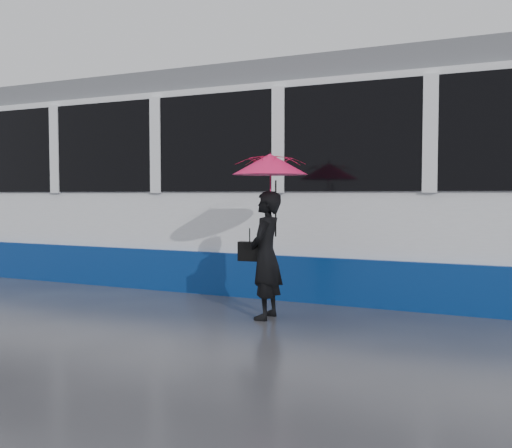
% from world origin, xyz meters
% --- Properties ---
extents(ground, '(90.00, 90.00, 0.00)m').
position_xyz_m(ground, '(0.00, 0.00, 0.00)').
color(ground, '#292A2E').
rests_on(ground, ground).
extents(rails, '(34.00, 1.51, 0.02)m').
position_xyz_m(rails, '(0.00, 2.50, 0.01)').
color(rails, '#3F3D38').
rests_on(rails, ground).
extents(tram, '(26.00, 2.56, 3.35)m').
position_xyz_m(tram, '(-3.24, 2.50, 1.64)').
color(tram, white).
rests_on(tram, ground).
extents(woman, '(0.39, 0.57, 1.49)m').
position_xyz_m(woman, '(0.58, 0.12, 0.75)').
color(woman, black).
rests_on(woman, ground).
extents(umbrella, '(0.93, 0.93, 1.01)m').
position_xyz_m(umbrella, '(0.63, 0.12, 1.64)').
color(umbrella, '#F6145C').
rests_on(umbrella, ground).
extents(handbag, '(0.27, 0.13, 0.41)m').
position_xyz_m(handbag, '(0.36, 0.14, 0.78)').
color(handbag, black).
rests_on(handbag, ground).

